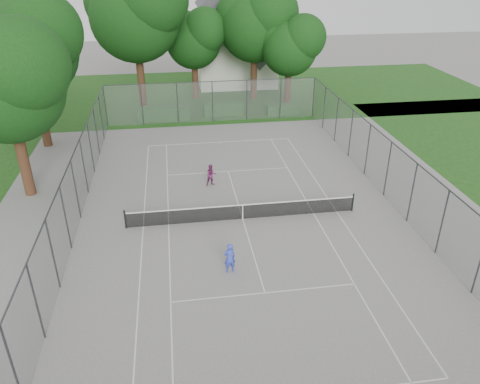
{
  "coord_description": "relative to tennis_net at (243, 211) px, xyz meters",
  "views": [
    {
      "loc": [
        -3.48,
        -22.24,
        13.44
      ],
      "look_at": [
        0.0,
        1.0,
        1.2
      ],
      "focal_mm": 35.0,
      "sensor_mm": 36.0,
      "label": 1
    }
  ],
  "objects": [
    {
      "name": "tree_far_right",
      "position": [
        7.62,
        20.58,
        5.31
      ],
      "size": [
        5.89,
        5.38,
        8.47
      ],
      "color": "#3D2316",
      "rests_on": "ground"
    },
    {
      "name": "tree_far_midleft",
      "position": [
        -0.93,
        24.38,
        5.52
      ],
      "size": [
        6.11,
        5.58,
        8.78
      ],
      "color": "#3D2316",
      "rests_on": "ground"
    },
    {
      "name": "hedge_right",
      "position": [
        6.49,
        17.97,
        -0.07
      ],
      "size": [
        2.97,
        1.09,
        0.89
      ],
      "primitive_type": "cube",
      "color": "#1B4C18",
      "rests_on": "ground"
    },
    {
      "name": "house",
      "position": [
        3.82,
        29.47,
        3.64
      ],
      "size": [
        8.29,
        6.43,
        10.32
      ],
      "color": "silver",
      "rests_on": "ground"
    },
    {
      "name": "tree_far_left",
      "position": [
        -6.01,
        21.39,
        8.38
      ],
      "size": [
        9.0,
        8.22,
        12.94
      ],
      "color": "#3D2316",
      "rests_on": "ground"
    },
    {
      "name": "tree_far_midright",
      "position": [
        4.83,
        23.31,
        6.91
      ],
      "size": [
        7.51,
        6.86,
        10.79
      ],
      "color": "#3D2316",
      "rests_on": "ground"
    },
    {
      "name": "tree_side_back",
      "position": [
        -13.03,
        13.12,
        7.17
      ],
      "size": [
        7.77,
        7.1,
        11.17
      ],
      "color": "#3D2316",
      "rests_on": "ground"
    },
    {
      "name": "court_markings",
      "position": [
        0.0,
        0.0,
        -0.5
      ],
      "size": [
        11.03,
        23.83,
        0.01
      ],
      "color": "silver",
      "rests_on": "ground"
    },
    {
      "name": "hedge_mid",
      "position": [
        1.13,
        18.64,
        0.05
      ],
      "size": [
        3.57,
        1.02,
        1.12
      ],
      "primitive_type": "cube",
      "color": "#1B4C18",
      "rests_on": "ground"
    },
    {
      "name": "tree_side_front",
      "position": [
        -12.37,
        4.88,
        6.74
      ],
      "size": [
        7.34,
        6.7,
        10.56
      ],
      "color": "#3D2316",
      "rests_on": "ground"
    },
    {
      "name": "tennis_net",
      "position": [
        0.0,
        0.0,
        0.0
      ],
      "size": [
        12.87,
        0.1,
        1.1
      ],
      "color": "black",
      "rests_on": "ground"
    },
    {
      "name": "ground",
      "position": [
        0.0,
        0.0,
        -0.51
      ],
      "size": [
        120.0,
        120.0,
        0.0
      ],
      "primitive_type": "plane",
      "color": "slate",
      "rests_on": "ground"
    },
    {
      "name": "hedge_left",
      "position": [
        -4.25,
        18.03,
        0.06
      ],
      "size": [
        4.55,
        1.37,
        1.14
      ],
      "primitive_type": "cube",
      "color": "#1B4C18",
      "rests_on": "ground"
    },
    {
      "name": "perimeter_fence",
      "position": [
        0.0,
        0.0,
        1.3
      ],
      "size": [
        18.08,
        34.08,
        3.52
      ],
      "color": "#38383D",
      "rests_on": "ground"
    },
    {
      "name": "woman_player",
      "position": [
        -1.32,
        4.49,
        0.2
      ],
      "size": [
        0.79,
        0.67,
        1.41
      ],
      "primitive_type": "imported",
      "rotation": [
        0.0,
        0.0,
        0.22
      ],
      "color": "#6C2454",
      "rests_on": "ground"
    },
    {
      "name": "grass_far",
      "position": [
        0.0,
        26.0,
        -0.51
      ],
      "size": [
        60.0,
        20.0,
        0.0
      ],
      "primitive_type": "cube",
      "color": "#1B4614",
      "rests_on": "ground"
    },
    {
      "name": "girl_player",
      "position": [
        -1.33,
        -4.62,
        0.26
      ],
      "size": [
        0.63,
        0.48,
        1.54
      ],
      "primitive_type": "imported",
      "rotation": [
        0.0,
        0.0,
        3.36
      ],
      "color": "blue",
      "rests_on": "ground"
    }
  ]
}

